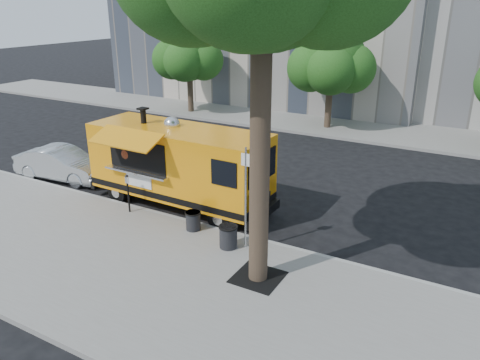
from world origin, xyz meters
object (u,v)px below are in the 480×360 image
at_px(sign_post, 246,192).
at_px(trash_bin_left, 228,236).
at_px(far_tree_a, 189,53).
at_px(sedan, 63,164).
at_px(food_truck, 178,164).
at_px(parking_meter, 128,189).
at_px(far_tree_b, 332,60).
at_px(trash_bin_right, 193,220).

relative_size(sign_post, trash_bin_left, 4.50).
bearing_deg(trash_bin_left, far_tree_a, 128.28).
xyz_separation_m(far_tree_a, sedan, (2.30, -12.30, -3.12)).
height_order(sedan, trash_bin_left, sedan).
bearing_deg(sedan, sign_post, -106.07).
distance_m(far_tree_a, sedan, 12.90).
bearing_deg(food_truck, trash_bin_left, -30.80).
relative_size(sign_post, sedan, 0.76).
bearing_deg(far_tree_a, food_truck, -56.70).
height_order(parking_meter, sedan, parking_meter).
height_order(food_truck, trash_bin_left, food_truck).
height_order(far_tree_a, trash_bin_left, far_tree_a).
xyz_separation_m(far_tree_b, trash_bin_right, (0.61, -14.07, -3.37)).
bearing_deg(trash_bin_left, sign_post, 30.90).
bearing_deg(far_tree_a, parking_meter, -62.85).
height_order(parking_meter, food_truck, food_truck).
height_order(parking_meter, trash_bin_left, parking_meter).
height_order(sign_post, trash_bin_left, sign_post).
bearing_deg(sign_post, trash_bin_left, -149.10).
distance_m(parking_meter, food_truck, 1.89).
relative_size(sign_post, parking_meter, 2.25).
relative_size(far_tree_a, trash_bin_left, 8.03).
distance_m(far_tree_a, sign_post, 18.14).
bearing_deg(trash_bin_left, sedan, 168.46).
height_order(far_tree_b, sign_post, far_tree_b).
bearing_deg(sedan, food_truck, -94.83).
xyz_separation_m(far_tree_b, food_truck, (-1.03, -12.53, -2.27)).
distance_m(food_truck, trash_bin_right, 2.51).
distance_m(sign_post, parking_meter, 4.64).
relative_size(sedan, trash_bin_right, 6.71).
xyz_separation_m(food_truck, trash_bin_right, (1.65, -1.55, -1.09)).
bearing_deg(parking_meter, trash_bin_right, -0.53).
bearing_deg(sign_post, parking_meter, 177.48).
height_order(far_tree_b, trash_bin_right, far_tree_b).
distance_m(trash_bin_left, trash_bin_right, 1.58).
bearing_deg(parking_meter, food_truck, 57.53).
bearing_deg(food_truck, sign_post, -24.48).
xyz_separation_m(far_tree_b, trash_bin_left, (2.13, -14.50, -3.33)).
distance_m(far_tree_b, parking_meter, 14.48).
distance_m(sign_post, sedan, 9.45).
height_order(sign_post, sedan, sign_post).
distance_m(food_truck, trash_bin_left, 3.87).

